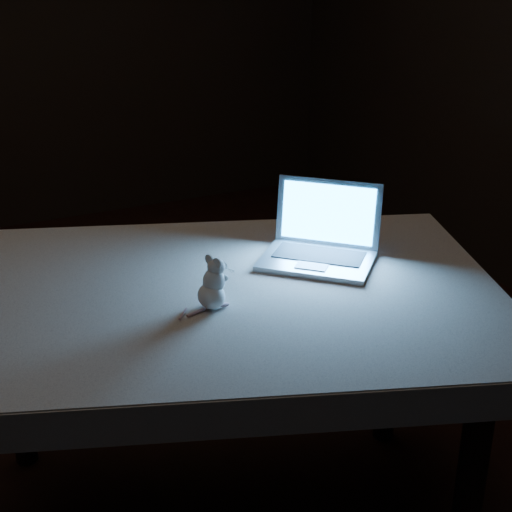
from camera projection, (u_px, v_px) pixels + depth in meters
name	position (u px, v px, depth m)	size (l,w,h in m)	color
floor	(102.00, 463.00, 2.51)	(5.00, 5.00, 0.00)	black
table	(212.00, 415.00, 2.11)	(1.45, 0.93, 0.78)	black
tablecloth	(209.00, 311.00, 1.94)	(1.55, 1.03, 0.09)	beige
laptop	(318.00, 229.00, 2.07)	(0.31, 0.27, 0.21)	#A4A4A8
plush_mouse	(211.00, 283.00, 1.83)	(0.10, 0.10, 0.14)	white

